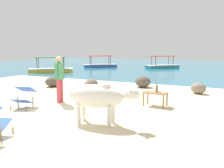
% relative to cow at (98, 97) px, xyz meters
% --- Properties ---
extents(sand_beach, '(18.00, 14.00, 0.04)m').
position_rel_cow_xyz_m(sand_beach, '(-1.59, 0.13, -0.71)').
color(sand_beach, beige).
rests_on(sand_beach, ground).
extents(water_surface, '(60.00, 36.00, 0.03)m').
position_rel_cow_xyz_m(water_surface, '(-1.59, 22.13, -0.73)').
color(water_surface, teal).
rests_on(water_surface, ground).
extents(cow, '(1.87, 0.74, 1.05)m').
position_rel_cow_xyz_m(cow, '(0.00, 0.00, 0.00)').
color(cow, silver).
rests_on(cow, sand_beach).
extents(low_bench_table, '(0.80, 0.52, 0.45)m').
position_rel_cow_xyz_m(low_bench_table, '(0.81, 2.44, -0.31)').
color(low_bench_table, olive).
rests_on(low_bench_table, sand_beach).
extents(bottle, '(0.07, 0.07, 0.30)m').
position_rel_cow_xyz_m(bottle, '(0.84, 2.47, -0.12)').
color(bottle, brown).
rests_on(bottle, low_bench_table).
extents(deck_chair_near, '(0.75, 0.89, 0.68)m').
position_rel_cow_xyz_m(deck_chair_near, '(-2.91, 0.36, -0.31)').
color(deck_chair_near, olive).
rests_on(deck_chair_near, sand_beach).
extents(person_standing, '(0.32, 0.50, 1.62)m').
position_rel_cow_xyz_m(person_standing, '(-2.36, 1.46, 0.26)').
color(person_standing, '#CC3D47').
rests_on(person_standing, sand_beach).
extents(shore_rock_large, '(1.03, 1.08, 0.55)m').
position_rel_cow_xyz_m(shore_rock_large, '(-0.76, 5.92, -0.42)').
color(shore_rock_large, brown).
rests_on(shore_rock_large, sand_beach).
extents(shore_rock_medium, '(0.86, 0.81, 0.47)m').
position_rel_cow_xyz_m(shore_rock_medium, '(1.89, 5.30, -0.45)').
color(shore_rock_medium, gray).
rests_on(shore_rock_medium, sand_beach).
extents(shore_rock_small, '(0.92, 1.02, 0.51)m').
position_rel_cow_xyz_m(shore_rock_small, '(-4.91, 4.12, -0.43)').
color(shore_rock_small, brown).
rests_on(shore_rock_small, sand_beach).
extents(shore_rock_flat, '(0.79, 0.93, 0.56)m').
position_rel_cow_xyz_m(shore_rock_flat, '(-2.50, 3.83, -0.41)').
color(shore_rock_flat, '#756651').
rests_on(shore_rock_flat, sand_beach).
extents(boat_blue, '(3.55, 3.26, 1.29)m').
position_rel_cow_xyz_m(boat_blue, '(-9.44, 17.20, -0.44)').
color(boat_blue, '#3866B7').
rests_on(boat_blue, water_surface).
extents(boat_yellow, '(3.68, 3.03, 1.29)m').
position_rel_cow_xyz_m(boat_yellow, '(-10.41, 10.25, -0.44)').
color(boat_yellow, gold).
rests_on(boat_yellow, water_surface).
extents(boat_teal, '(3.33, 3.49, 1.29)m').
position_rel_cow_xyz_m(boat_teal, '(-2.89, 18.93, -0.44)').
color(boat_teal, teal).
rests_on(boat_teal, water_surface).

